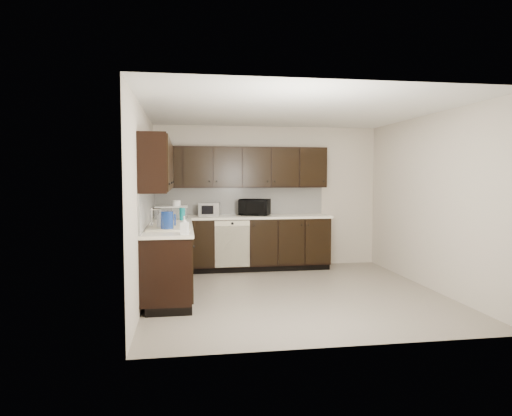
{
  "coord_description": "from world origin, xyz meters",
  "views": [
    {
      "loc": [
        -1.48,
        -6.05,
        1.62
      ],
      "look_at": [
        -0.43,
        0.6,
        1.15
      ],
      "focal_mm": 32.0,
      "sensor_mm": 36.0,
      "label": 1
    }
  ],
  "objects_px": {
    "microwave": "(255,207)",
    "toaster_oven": "(209,209)",
    "sink": "(169,233)",
    "blue_pitcher": "(167,221)",
    "storage_bin": "(171,213)"
  },
  "relations": [
    {
      "from": "microwave",
      "to": "toaster_oven",
      "type": "bearing_deg",
      "value": -160.46
    },
    {
      "from": "sink",
      "to": "blue_pitcher",
      "type": "distance_m",
      "value": 0.29
    },
    {
      "from": "sink",
      "to": "blue_pitcher",
      "type": "bearing_deg",
      "value": -93.22
    },
    {
      "from": "microwave",
      "to": "toaster_oven",
      "type": "relative_size",
      "value": 1.44
    },
    {
      "from": "sink",
      "to": "blue_pitcher",
      "type": "height_order",
      "value": "sink"
    },
    {
      "from": "storage_bin",
      "to": "blue_pitcher",
      "type": "bearing_deg",
      "value": -90.4
    },
    {
      "from": "microwave",
      "to": "sink",
      "type": "bearing_deg",
      "value": -106.85
    },
    {
      "from": "sink",
      "to": "microwave",
      "type": "height_order",
      "value": "microwave"
    },
    {
      "from": "sink",
      "to": "storage_bin",
      "type": "xyz_separation_m",
      "value": [
        -0.0,
        1.36,
        0.16
      ]
    },
    {
      "from": "sink",
      "to": "microwave",
      "type": "relative_size",
      "value": 1.62
    },
    {
      "from": "storage_bin",
      "to": "blue_pitcher",
      "type": "relative_size",
      "value": 2.08
    },
    {
      "from": "blue_pitcher",
      "to": "toaster_oven",
      "type": "bearing_deg",
      "value": 65.36
    },
    {
      "from": "sink",
      "to": "storage_bin",
      "type": "bearing_deg",
      "value": 90.08
    },
    {
      "from": "toaster_oven",
      "to": "blue_pitcher",
      "type": "xyz_separation_m",
      "value": [
        -0.64,
        -2.02,
        0.01
      ]
    },
    {
      "from": "blue_pitcher",
      "to": "sink",
      "type": "bearing_deg",
      "value": 79.72
    }
  ]
}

